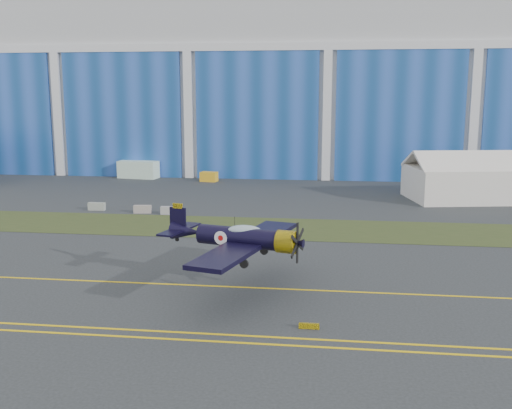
# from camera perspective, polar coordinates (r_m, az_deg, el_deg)

# --- Properties ---
(ground) EXTENTS (260.00, 260.00, 0.00)m
(ground) POSITION_cam_1_polar(r_m,az_deg,el_deg) (52.51, -19.15, -4.99)
(ground) COLOR #323639
(ground) RESTS_ON ground
(grass_median) EXTENTS (260.00, 10.00, 0.02)m
(grass_median) POSITION_cam_1_polar(r_m,az_deg,el_deg) (64.93, -13.68, -1.77)
(grass_median) COLOR #475128
(grass_median) RESTS_ON ground
(hangar) EXTENTS (220.00, 45.70, 30.00)m
(hangar) POSITION_cam_1_polar(r_m,az_deg,el_deg) (119.19, -3.86, 11.22)
(hangar) COLOR silver
(hangar) RESTS_ON ground
(taxiway_centreline) EXTENTS (200.00, 0.20, 0.02)m
(taxiway_centreline) POSITION_cam_1_polar(r_m,az_deg,el_deg) (48.28, -21.80, -6.50)
(taxiway_centreline) COLOR yellow
(taxiway_centreline) RESTS_ON ground
(guard_board_right) EXTENTS (1.20, 0.15, 0.35)m
(guard_board_right) POSITION_cam_1_polar(r_m,az_deg,el_deg) (35.73, 5.08, -11.45)
(guard_board_right) COLOR yellow
(guard_board_right) RESTS_ON ground
(warbird) EXTENTS (14.17, 15.81, 3.98)m
(warbird) POSITION_cam_1_polar(r_m,az_deg,el_deg) (40.75, -1.64, -3.13)
(warbird) COLOR black
(warbird) RESTS_ON ground
(tent) EXTENTS (15.40, 12.47, 6.40)m
(tent) POSITION_cam_1_polar(r_m,az_deg,el_deg) (81.31, 19.25, 2.66)
(tent) COLOR white
(tent) RESTS_ON ground
(shipping_container) EXTENTS (6.66, 3.41, 2.76)m
(shipping_container) POSITION_cam_1_polar(r_m,az_deg,el_deg) (98.74, -11.14, 3.28)
(shipping_container) COLOR silver
(shipping_container) RESTS_ON ground
(tug) EXTENTS (2.76, 1.96, 1.48)m
(tug) POSITION_cam_1_polar(r_m,az_deg,el_deg) (93.51, -4.50, 2.66)
(tug) COLOR gold
(tug) RESTS_ON ground
(barrier_a) EXTENTS (2.02, 0.66, 0.90)m
(barrier_a) POSITION_cam_1_polar(r_m,az_deg,el_deg) (72.69, -14.93, -0.18)
(barrier_a) COLOR #969E91
(barrier_a) RESTS_ON ground
(barrier_b) EXTENTS (2.06, 0.87, 0.90)m
(barrier_b) POSITION_cam_1_polar(r_m,az_deg,el_deg) (69.79, -10.75, -0.44)
(barrier_b) COLOR gray
(barrier_b) RESTS_ON ground
(barrier_c) EXTENTS (2.04, 0.75, 0.90)m
(barrier_c) POSITION_cam_1_polar(r_m,az_deg,el_deg) (68.52, -8.23, -0.57)
(barrier_c) COLOR #9A979A
(barrier_c) RESTS_ON ground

